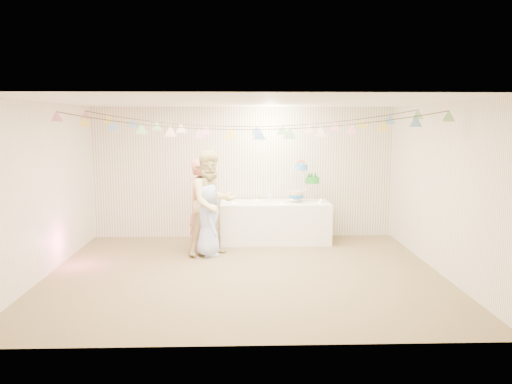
{
  "coord_description": "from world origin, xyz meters",
  "views": [
    {
      "loc": [
        -0.05,
        -7.42,
        2.32
      ],
      "look_at": [
        0.2,
        0.8,
        1.15
      ],
      "focal_mm": 35.0,
      "sensor_mm": 36.0,
      "label": 1
    }
  ],
  "objects_px": {
    "cake_stand": "(304,184)",
    "person_adult_b": "(212,203)",
    "person_adult_a": "(201,205)",
    "person_child": "(208,220)",
    "table": "(275,222)"
  },
  "relations": [
    {
      "from": "table",
      "to": "person_adult_b",
      "type": "relative_size",
      "value": 1.13
    },
    {
      "from": "person_adult_a",
      "to": "cake_stand",
      "type": "bearing_deg",
      "value": -35.43
    },
    {
      "from": "person_adult_a",
      "to": "person_child",
      "type": "xyz_separation_m",
      "value": [
        0.15,
        -0.41,
        -0.2
      ]
    },
    {
      "from": "person_adult_b",
      "to": "person_adult_a",
      "type": "bearing_deg",
      "value": 89.96
    },
    {
      "from": "person_adult_a",
      "to": "person_child",
      "type": "bearing_deg",
      "value": -122.69
    },
    {
      "from": "table",
      "to": "person_child",
      "type": "bearing_deg",
      "value": -142.06
    },
    {
      "from": "person_adult_a",
      "to": "person_child",
      "type": "height_order",
      "value": "person_adult_a"
    },
    {
      "from": "table",
      "to": "person_child",
      "type": "distance_m",
      "value": 1.57
    },
    {
      "from": "table",
      "to": "person_child",
      "type": "height_order",
      "value": "person_child"
    },
    {
      "from": "person_adult_b",
      "to": "person_child",
      "type": "bearing_deg",
      "value": -168.35
    },
    {
      "from": "cake_stand",
      "to": "person_child",
      "type": "bearing_deg",
      "value": -150.47
    },
    {
      "from": "cake_stand",
      "to": "person_adult_b",
      "type": "relative_size",
      "value": 0.41
    },
    {
      "from": "table",
      "to": "person_child",
      "type": "xyz_separation_m",
      "value": [
        -1.23,
        -0.96,
        0.24
      ]
    },
    {
      "from": "table",
      "to": "person_adult_a",
      "type": "height_order",
      "value": "person_adult_a"
    },
    {
      "from": "person_adult_a",
      "to": "table",
      "type": "bearing_deg",
      "value": -30.96
    }
  ]
}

